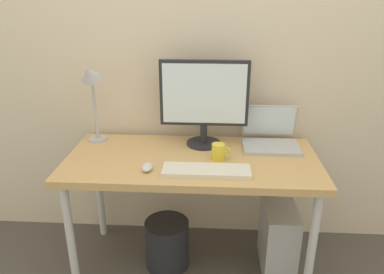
{
  "coord_description": "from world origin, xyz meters",
  "views": [
    {
      "loc": [
        0.11,
        -1.83,
        1.56
      ],
      "look_at": [
        0.0,
        0.0,
        0.83
      ],
      "focal_mm": 34.56,
      "sensor_mm": 36.0,
      "label": 1
    }
  ],
  "objects_px": {
    "coffee_mug": "(219,152)",
    "computer_tower": "(278,237)",
    "keyboard": "(206,171)",
    "wastebasket": "(167,244)",
    "monitor": "(204,99)",
    "mouse": "(147,167)",
    "desk": "(192,168)",
    "desk_lamp": "(91,86)",
    "laptop": "(270,136)"
  },
  "relations": [
    {
      "from": "laptop",
      "to": "keyboard",
      "type": "relative_size",
      "value": 0.73
    },
    {
      "from": "monitor",
      "to": "keyboard",
      "type": "height_order",
      "value": "monitor"
    },
    {
      "from": "wastebasket",
      "to": "keyboard",
      "type": "bearing_deg",
      "value": -34.47
    },
    {
      "from": "monitor",
      "to": "computer_tower",
      "type": "bearing_deg",
      "value": -22.57
    },
    {
      "from": "laptop",
      "to": "coffee_mug",
      "type": "xyz_separation_m",
      "value": [
        -0.3,
        -0.22,
        -0.01
      ]
    },
    {
      "from": "desk_lamp",
      "to": "coffee_mug",
      "type": "xyz_separation_m",
      "value": [
        0.73,
        -0.2,
        -0.3
      ]
    },
    {
      "from": "keyboard",
      "to": "computer_tower",
      "type": "xyz_separation_m",
      "value": [
        0.42,
        0.18,
        -0.52
      ]
    },
    {
      "from": "monitor",
      "to": "mouse",
      "type": "height_order",
      "value": "monitor"
    },
    {
      "from": "monitor",
      "to": "laptop",
      "type": "relative_size",
      "value": 1.57
    },
    {
      "from": "wastebasket",
      "to": "coffee_mug",
      "type": "bearing_deg",
      "value": 0.64
    },
    {
      "from": "mouse",
      "to": "computer_tower",
      "type": "xyz_separation_m",
      "value": [
        0.72,
        0.17,
        -0.52
      ]
    },
    {
      "from": "mouse",
      "to": "computer_tower",
      "type": "relative_size",
      "value": 0.21
    },
    {
      "from": "monitor",
      "to": "computer_tower",
      "type": "relative_size",
      "value": 1.19
    },
    {
      "from": "keyboard",
      "to": "mouse",
      "type": "relative_size",
      "value": 4.89
    },
    {
      "from": "coffee_mug",
      "to": "computer_tower",
      "type": "height_order",
      "value": "coffee_mug"
    },
    {
      "from": "coffee_mug",
      "to": "monitor",
      "type": "bearing_deg",
      "value": 112.96
    },
    {
      "from": "laptop",
      "to": "desk_lamp",
      "type": "distance_m",
      "value": 1.07
    },
    {
      "from": "computer_tower",
      "to": "wastebasket",
      "type": "height_order",
      "value": "computer_tower"
    },
    {
      "from": "mouse",
      "to": "monitor",
      "type": "bearing_deg",
      "value": 52.14
    },
    {
      "from": "laptop",
      "to": "computer_tower",
      "type": "height_order",
      "value": "laptop"
    },
    {
      "from": "monitor",
      "to": "wastebasket",
      "type": "bearing_deg",
      "value": -134.85
    },
    {
      "from": "monitor",
      "to": "laptop",
      "type": "bearing_deg",
      "value": 2.76
    },
    {
      "from": "mouse",
      "to": "coffee_mug",
      "type": "distance_m",
      "value": 0.39
    },
    {
      "from": "coffee_mug",
      "to": "computer_tower",
      "type": "distance_m",
      "value": 0.66
    },
    {
      "from": "desk_lamp",
      "to": "mouse",
      "type": "height_order",
      "value": "desk_lamp"
    },
    {
      "from": "desk",
      "to": "monitor",
      "type": "distance_m",
      "value": 0.4
    },
    {
      "from": "desk",
      "to": "keyboard",
      "type": "distance_m",
      "value": 0.21
    },
    {
      "from": "monitor",
      "to": "desk_lamp",
      "type": "relative_size",
      "value": 1.05
    },
    {
      "from": "desk",
      "to": "coffee_mug",
      "type": "distance_m",
      "value": 0.18
    },
    {
      "from": "monitor",
      "to": "keyboard",
      "type": "distance_m",
      "value": 0.45
    },
    {
      "from": "desk",
      "to": "wastebasket",
      "type": "distance_m",
      "value": 0.52
    },
    {
      "from": "desk",
      "to": "monitor",
      "type": "xyz_separation_m",
      "value": [
        0.06,
        0.19,
        0.35
      ]
    },
    {
      "from": "mouse",
      "to": "computer_tower",
      "type": "distance_m",
      "value": 0.91
    },
    {
      "from": "computer_tower",
      "to": "wastebasket",
      "type": "relative_size",
      "value": 1.4
    },
    {
      "from": "coffee_mug",
      "to": "wastebasket",
      "type": "bearing_deg",
      "value": -179.36
    },
    {
      "from": "keyboard",
      "to": "wastebasket",
      "type": "bearing_deg",
      "value": 145.53
    },
    {
      "from": "computer_tower",
      "to": "laptop",
      "type": "bearing_deg",
      "value": 106.28
    },
    {
      "from": "keyboard",
      "to": "wastebasket",
      "type": "distance_m",
      "value": 0.64
    },
    {
      "from": "keyboard",
      "to": "wastebasket",
      "type": "relative_size",
      "value": 1.47
    },
    {
      "from": "laptop",
      "to": "keyboard",
      "type": "bearing_deg",
      "value": -133.46
    },
    {
      "from": "mouse",
      "to": "coffee_mug",
      "type": "bearing_deg",
      "value": 22.56
    },
    {
      "from": "desk",
      "to": "keyboard",
      "type": "xyz_separation_m",
      "value": [
        0.08,
        -0.18,
        0.08
      ]
    },
    {
      "from": "laptop",
      "to": "mouse",
      "type": "distance_m",
      "value": 0.76
    },
    {
      "from": "laptop",
      "to": "coffee_mug",
      "type": "relative_size",
      "value": 3.03
    },
    {
      "from": "laptop",
      "to": "desk_lamp",
      "type": "bearing_deg",
      "value": -179.01
    },
    {
      "from": "desk",
      "to": "monitor",
      "type": "relative_size",
      "value": 2.74
    },
    {
      "from": "keyboard",
      "to": "mouse",
      "type": "bearing_deg",
      "value": 177.73
    },
    {
      "from": "desk_lamp",
      "to": "coffee_mug",
      "type": "relative_size",
      "value": 4.54
    },
    {
      "from": "desk_lamp",
      "to": "keyboard",
      "type": "relative_size",
      "value": 1.09
    },
    {
      "from": "laptop",
      "to": "computer_tower",
      "type": "bearing_deg",
      "value": -73.72
    }
  ]
}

